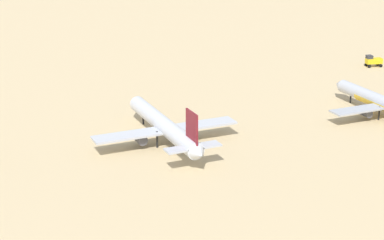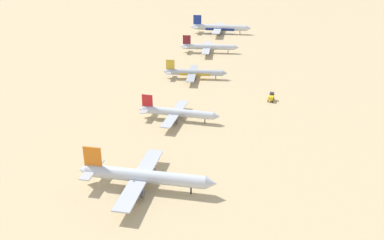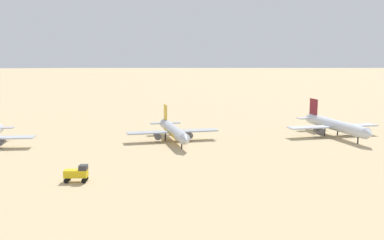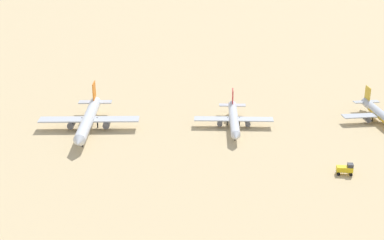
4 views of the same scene
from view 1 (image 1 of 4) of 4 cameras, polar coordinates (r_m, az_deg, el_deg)
name	(u,v)px [view 1 (image 1 of 4)]	position (r m, az deg, el deg)	size (l,w,h in m)	color
ground_plane	(377,114)	(174.33, 15.70, 0.53)	(1800.00, 1800.00, 0.00)	tan
parked_jet_2	(382,103)	(171.39, 16.15, 1.45)	(37.69, 30.56, 10.88)	#B2B7C1
parked_jet_3	(164,126)	(146.86, -2.41, -0.53)	(41.31, 33.49, 11.93)	silver
service_truck	(373,61)	(221.95, 15.43, 4.99)	(3.64, 5.56, 3.90)	yellow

